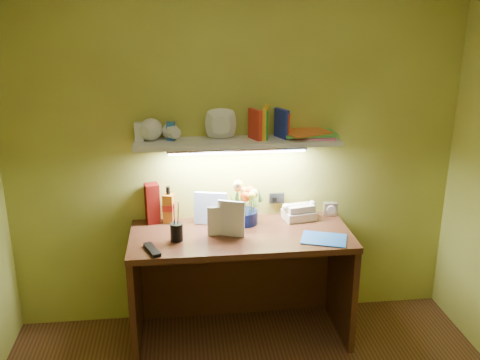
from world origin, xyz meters
name	(u,v)px	position (x,y,z in m)	size (l,w,h in m)	color
desk	(241,286)	(0.00, 1.20, 0.38)	(1.40, 0.60, 0.75)	#3A1D0F
flower_bouquet	(245,201)	(0.04, 1.36, 0.90)	(0.19, 0.19, 0.31)	#060F39
telephone	(299,211)	(0.42, 1.39, 0.81)	(0.20, 0.15, 0.12)	#F0E5CC
desk_clock	(330,209)	(0.64, 1.43, 0.80)	(0.09, 0.05, 0.09)	silver
whisky_bottle	(169,205)	(-0.45, 1.43, 0.88)	(0.07, 0.07, 0.25)	#B15D14
whisky_box	(152,203)	(-0.56, 1.44, 0.88)	(0.09, 0.09, 0.27)	#5D0C07
pen_cup	(176,226)	(-0.40, 1.14, 0.84)	(0.08, 0.08, 0.19)	black
art_card	(210,208)	(-0.18, 1.38, 0.86)	(0.21, 0.04, 0.21)	white
tv_remote	(152,250)	(-0.55, 1.00, 0.76)	(0.05, 0.18, 0.02)	black
blue_folder	(324,239)	(0.50, 1.05, 0.75)	(0.27, 0.20, 0.01)	blue
desk_book_a	(207,221)	(-0.21, 1.19, 0.85)	(0.14, 0.02, 0.19)	silver
desk_book_b	(218,217)	(-0.15, 1.20, 0.87)	(0.17, 0.02, 0.24)	silver
wall_shelf	(236,137)	(-0.01, 1.38, 1.34)	(1.33, 0.31, 0.24)	silver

